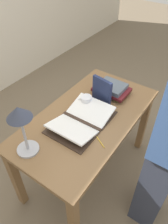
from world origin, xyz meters
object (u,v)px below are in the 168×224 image
reading_lamp (20,120)px  pencil (98,139)px  open_book (81,120)px  book_standing_upright (102,91)px  book_stack_tall (112,89)px  coffee_mug (86,101)px

reading_lamp → pencil: bearing=-43.8°
open_book → reading_lamp: size_ratio=1.36×
book_standing_upright → reading_lamp: (-0.71, 0.13, 0.17)m
book_standing_upright → open_book: bearing=-169.7°
reading_lamp → pencil: (0.35, -0.33, -0.28)m
book_stack_tall → book_standing_upright: size_ratio=1.30×
book_standing_upright → pencil: book_standing_upright is taller
open_book → book_standing_upright: book_standing_upright is taller
coffee_mug → pencil: size_ratio=0.72×
open_book → reading_lamp: 0.51m
reading_lamp → book_standing_upright: bearing=-10.7°
book_standing_upright → pencil: bearing=-141.4°
open_book → coffee_mug: 0.21m
book_stack_tall → coffee_mug: 0.28m
coffee_mug → pencil: coffee_mug is taller
coffee_mug → pencil: (-0.26, -0.28, -0.04)m
pencil → open_book: bearing=70.2°
book_standing_upright → book_stack_tall: bearing=7.5°
open_book → book_stack_tall: (0.45, -0.00, 0.02)m
open_book → book_standing_upright: (0.29, 0.00, 0.09)m
book_standing_upright → coffee_mug: size_ratio=2.03×
open_book → coffee_mug: (0.19, 0.09, 0.02)m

